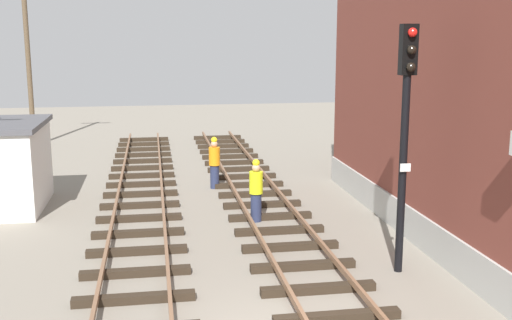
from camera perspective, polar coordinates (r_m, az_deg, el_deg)
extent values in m
cube|color=#2D2319|center=(12.36, 7.45, -14.10)|extent=(2.50, 0.24, 0.18)
cube|color=#2D2319|center=(13.56, 5.74, -11.69)|extent=(2.50, 0.24, 0.18)
cube|color=#2D2319|center=(14.79, 4.33, -9.66)|extent=(2.50, 0.24, 0.18)
cube|color=#2D2319|center=(16.05, 3.16, -7.95)|extent=(2.50, 0.24, 0.18)
cube|color=#2D2319|center=(17.32, 2.16, -6.48)|extent=(2.50, 0.24, 0.18)
cube|color=#2D2319|center=(18.61, 1.31, -5.22)|extent=(2.50, 0.24, 0.18)
cube|color=#2D2319|center=(19.91, 0.57, -4.11)|extent=(2.50, 0.24, 0.18)
cube|color=#2D2319|center=(21.21, -0.08, -3.15)|extent=(2.50, 0.24, 0.18)
cube|color=#2D2319|center=(22.53, -0.65, -2.29)|extent=(2.50, 0.24, 0.18)
cube|color=#2D2319|center=(23.85, -1.15, -1.53)|extent=(2.50, 0.24, 0.18)
cube|color=#2D2319|center=(25.18, -1.61, -0.85)|extent=(2.50, 0.24, 0.18)
cube|color=#2D2319|center=(26.51, -2.01, -0.24)|extent=(2.50, 0.24, 0.18)
cube|color=#2D2319|center=(27.85, -2.38, 0.32)|extent=(2.50, 0.24, 0.18)
cube|color=#2D2319|center=(29.19, -2.72, 0.82)|extent=(2.50, 0.24, 0.18)
cube|color=#2D2319|center=(30.53, -3.02, 1.28)|extent=(2.50, 0.24, 0.18)
cube|color=#2D2319|center=(31.88, -3.30, 1.70)|extent=(2.50, 0.24, 0.18)
cube|color=#2D2319|center=(33.22, -3.56, 2.08)|extent=(2.50, 0.24, 0.18)
cube|color=#2D2319|center=(13.26, -11.13, -12.39)|extent=(2.50, 0.24, 0.18)
cube|color=#2D2319|center=(14.61, -10.98, -10.11)|extent=(2.50, 0.24, 0.18)
cube|color=#2D2319|center=(15.98, -10.86, -8.22)|extent=(2.50, 0.24, 0.18)
cube|color=#2D2319|center=(17.37, -10.76, -6.63)|extent=(2.50, 0.24, 0.18)
cube|color=#2D2319|center=(18.76, -10.68, -5.27)|extent=(2.50, 0.24, 0.18)
cube|color=#2D2319|center=(20.16, -10.60, -4.11)|extent=(2.50, 0.24, 0.18)
cube|color=#2D2319|center=(21.58, -10.54, -3.09)|extent=(2.50, 0.24, 0.18)
cube|color=#2D2319|center=(22.99, -10.49, -2.20)|extent=(2.50, 0.24, 0.18)
cube|color=#2D2319|center=(24.42, -10.44, -1.42)|extent=(2.50, 0.24, 0.18)
cube|color=#2D2319|center=(25.84, -10.39, -0.72)|extent=(2.50, 0.24, 0.18)
cube|color=#2D2319|center=(27.27, -10.35, -0.09)|extent=(2.50, 0.24, 0.18)
cube|color=#2D2319|center=(28.70, -10.32, 0.47)|extent=(2.50, 0.24, 0.18)
cube|color=#2D2319|center=(30.14, -10.29, 0.98)|extent=(2.50, 0.24, 0.18)
cube|color=#2D2319|center=(31.58, -10.26, 1.45)|extent=(2.50, 0.24, 0.18)
cube|color=#2D2319|center=(33.02, -10.23, 1.87)|extent=(2.50, 0.24, 0.18)
cylinder|color=black|center=(14.41, 13.29, -1.45)|extent=(0.18, 0.18, 4.54)
cube|color=black|center=(14.08, 13.81, 9.81)|extent=(0.36, 0.24, 1.10)
sphere|color=red|center=(13.91, 14.17, 11.29)|extent=(0.20, 0.20, 0.20)
sphere|color=black|center=(13.91, 14.10, 9.78)|extent=(0.20, 0.20, 0.20)
sphere|color=black|center=(13.93, 14.03, 8.28)|extent=(0.20, 0.20, 0.20)
cube|color=white|center=(14.24, 13.54, -0.68)|extent=(0.24, 0.03, 0.18)
cube|color=#B2B2AD|center=(15.13, 17.55, -8.24)|extent=(0.08, 19.39, 0.90)
cylinder|color=brown|center=(32.55, -20.18, 8.81)|extent=(0.24, 0.24, 8.73)
cylinder|color=#262D4C|center=(22.37, -3.82, -1.53)|extent=(0.32, 0.32, 0.85)
cylinder|color=orange|center=(22.22, -3.84, 0.36)|extent=(0.40, 0.40, 0.65)
sphere|color=tan|center=(22.14, -3.86, 1.49)|extent=(0.24, 0.24, 0.24)
sphere|color=yellow|center=(22.12, -3.86, 1.84)|extent=(0.22, 0.22, 0.22)
cylinder|color=#262D4C|center=(18.35, 0.01, -4.36)|extent=(0.32, 0.32, 0.85)
cylinder|color=yellow|center=(18.17, 0.01, -2.08)|extent=(0.40, 0.40, 0.65)
sphere|color=tan|center=(18.07, 0.01, -0.71)|extent=(0.24, 0.24, 0.24)
sphere|color=yellow|center=(18.04, 0.01, -0.27)|extent=(0.22, 0.22, 0.22)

